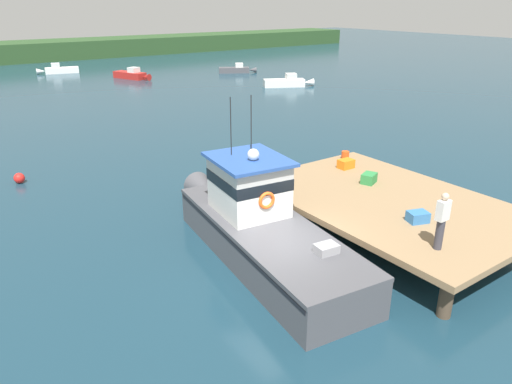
{
  "coord_description": "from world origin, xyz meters",
  "views": [
    {
      "loc": [
        -7.52,
        -9.53,
        7.46
      ],
      "look_at": [
        1.2,
        2.72,
        1.4
      ],
      "focal_mm": 33.39,
      "sensor_mm": 36.0,
      "label": 1
    }
  ],
  "objects_px": {
    "moored_boat_far_left": "(59,70)",
    "moored_boat_far_right": "(287,82)",
    "bait_bucket": "(345,155)",
    "crate_stack_mid_dock": "(369,178)",
    "crate_stack_near_edge": "(418,217)",
    "crate_single_far": "(346,164)",
    "mooring_buoy_outer": "(19,178)",
    "main_fishing_boat": "(259,224)",
    "moored_boat_off_the_point": "(237,70)",
    "deckhand_by_the_boat": "(442,220)",
    "moored_boat_near_channel": "(132,75)"
  },
  "relations": [
    {
      "from": "deckhand_by_the_boat",
      "to": "moored_boat_far_right",
      "type": "height_order",
      "value": "deckhand_by_the_boat"
    },
    {
      "from": "moored_boat_far_right",
      "to": "moored_boat_off_the_point",
      "type": "height_order",
      "value": "moored_boat_far_right"
    },
    {
      "from": "crate_single_far",
      "to": "moored_boat_far_right",
      "type": "height_order",
      "value": "crate_single_far"
    },
    {
      "from": "moored_boat_far_right",
      "to": "main_fishing_boat",
      "type": "bearing_deg",
      "value": -130.63
    },
    {
      "from": "bait_bucket",
      "to": "moored_boat_far_right",
      "type": "bearing_deg",
      "value": 56.44
    },
    {
      "from": "moored_boat_far_left",
      "to": "moored_boat_far_right",
      "type": "bearing_deg",
      "value": -55.05
    },
    {
      "from": "bait_bucket",
      "to": "mooring_buoy_outer",
      "type": "relative_size",
      "value": 0.74
    },
    {
      "from": "moored_boat_far_right",
      "to": "mooring_buoy_outer",
      "type": "height_order",
      "value": "moored_boat_far_right"
    },
    {
      "from": "bait_bucket",
      "to": "moored_boat_near_channel",
      "type": "relative_size",
      "value": 0.07
    },
    {
      "from": "bait_bucket",
      "to": "moored_boat_far_right",
      "type": "distance_m",
      "value": 25.66
    },
    {
      "from": "main_fishing_boat",
      "to": "moored_boat_far_left",
      "type": "distance_m",
      "value": 45.92
    },
    {
      "from": "bait_bucket",
      "to": "moored_boat_near_channel",
      "type": "height_order",
      "value": "bait_bucket"
    },
    {
      "from": "moored_boat_near_channel",
      "to": "mooring_buoy_outer",
      "type": "height_order",
      "value": "moored_boat_near_channel"
    },
    {
      "from": "moored_boat_near_channel",
      "to": "moored_boat_off_the_point",
      "type": "bearing_deg",
      "value": -13.1
    },
    {
      "from": "crate_stack_mid_dock",
      "to": "crate_single_far",
      "type": "distance_m",
      "value": 1.77
    },
    {
      "from": "crate_single_far",
      "to": "mooring_buoy_outer",
      "type": "xyz_separation_m",
      "value": [
        -10.56,
        9.33,
        -1.15
      ]
    },
    {
      "from": "main_fishing_boat",
      "to": "moored_boat_far_left",
      "type": "bearing_deg",
      "value": 82.94
    },
    {
      "from": "deckhand_by_the_boat",
      "to": "moored_boat_far_left",
      "type": "relative_size",
      "value": 0.37
    },
    {
      "from": "crate_stack_near_edge",
      "to": "moored_boat_off_the_point",
      "type": "distance_m",
      "value": 41.56
    },
    {
      "from": "crate_stack_mid_dock",
      "to": "crate_stack_near_edge",
      "type": "distance_m",
      "value": 3.41
    },
    {
      "from": "bait_bucket",
      "to": "crate_stack_mid_dock",
      "type": "bearing_deg",
      "value": -118.02
    },
    {
      "from": "moored_boat_far_left",
      "to": "mooring_buoy_outer",
      "type": "height_order",
      "value": "moored_boat_far_left"
    },
    {
      "from": "crate_stack_mid_dock",
      "to": "deckhand_by_the_boat",
      "type": "xyz_separation_m",
      "value": [
        -2.29,
        -4.53,
        0.68
      ]
    },
    {
      "from": "moored_boat_far_right",
      "to": "moored_boat_far_left",
      "type": "bearing_deg",
      "value": 124.95
    },
    {
      "from": "moored_boat_far_right",
      "to": "crate_stack_near_edge",
      "type": "bearing_deg",
      "value": -121.91
    },
    {
      "from": "crate_single_far",
      "to": "moored_boat_far_right",
      "type": "xyz_separation_m",
      "value": [
        15.01,
        22.23,
        -0.97
      ]
    },
    {
      "from": "crate_stack_near_edge",
      "to": "moored_boat_off_the_point",
      "type": "relative_size",
      "value": 0.15
    },
    {
      "from": "main_fishing_boat",
      "to": "moored_boat_far_right",
      "type": "height_order",
      "value": "main_fishing_boat"
    },
    {
      "from": "crate_single_far",
      "to": "bait_bucket",
      "type": "height_order",
      "value": "crate_single_far"
    },
    {
      "from": "moored_boat_far_left",
      "to": "moored_boat_far_right",
      "type": "relative_size",
      "value": 0.95
    },
    {
      "from": "crate_stack_near_edge",
      "to": "moored_boat_off_the_point",
      "type": "xyz_separation_m",
      "value": [
        18.01,
        37.45,
        -1.0
      ]
    },
    {
      "from": "moored_boat_near_channel",
      "to": "moored_boat_far_right",
      "type": "distance_m",
      "value": 16.38
    },
    {
      "from": "crate_stack_mid_dock",
      "to": "deckhand_by_the_boat",
      "type": "bearing_deg",
      "value": -116.84
    },
    {
      "from": "mooring_buoy_outer",
      "to": "moored_boat_off_the_point",
      "type": "bearing_deg",
      "value": 41.07
    },
    {
      "from": "crate_stack_mid_dock",
      "to": "moored_boat_near_channel",
      "type": "bearing_deg",
      "value": 81.46
    },
    {
      "from": "deckhand_by_the_boat",
      "to": "mooring_buoy_outer",
      "type": "xyz_separation_m",
      "value": [
        -7.75,
        15.54,
        -1.83
      ]
    },
    {
      "from": "main_fishing_boat",
      "to": "crate_stack_mid_dock",
      "type": "distance_m",
      "value": 5.15
    },
    {
      "from": "crate_stack_mid_dock",
      "to": "moored_boat_far_left",
      "type": "distance_m",
      "value": 45.42
    },
    {
      "from": "bait_bucket",
      "to": "mooring_buoy_outer",
      "type": "xyz_separation_m",
      "value": [
        -11.39,
        8.46,
        -1.14
      ]
    },
    {
      "from": "bait_bucket",
      "to": "moored_boat_near_channel",
      "type": "xyz_separation_m",
      "value": [
        4.18,
        34.34,
        -0.97
      ]
    },
    {
      "from": "crate_stack_mid_dock",
      "to": "mooring_buoy_outer",
      "type": "distance_m",
      "value": 14.95
    },
    {
      "from": "crate_stack_near_edge",
      "to": "moored_boat_near_channel",
      "type": "bearing_deg",
      "value": 80.28
    },
    {
      "from": "crate_stack_mid_dock",
      "to": "crate_single_far",
      "type": "xyz_separation_m",
      "value": [
        0.52,
        1.69,
        -0.0
      ]
    },
    {
      "from": "crate_stack_mid_dock",
      "to": "bait_bucket",
      "type": "xyz_separation_m",
      "value": [
        1.36,
        2.55,
        -0.01
      ]
    },
    {
      "from": "moored_boat_near_channel",
      "to": "moored_boat_off_the_point",
      "type": "distance_m",
      "value": 11.44
    },
    {
      "from": "crate_single_far",
      "to": "deckhand_by_the_boat",
      "type": "distance_m",
      "value": 6.86
    },
    {
      "from": "crate_stack_near_edge",
      "to": "crate_single_far",
      "type": "relative_size",
      "value": 1.0
    },
    {
      "from": "crate_stack_near_edge",
      "to": "moored_boat_near_channel",
      "type": "relative_size",
      "value": 0.13
    },
    {
      "from": "moored_boat_off_the_point",
      "to": "moored_boat_far_right",
      "type": "bearing_deg",
      "value": -96.35
    },
    {
      "from": "crate_stack_near_edge",
      "to": "bait_bucket",
      "type": "bearing_deg",
      "value": 64.83
    }
  ]
}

